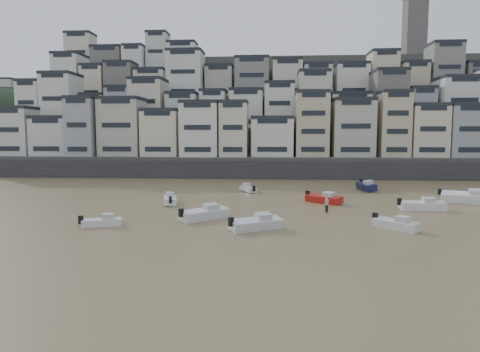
# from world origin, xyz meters

# --- Properties ---
(ground) EXTENTS (400.00, 400.00, 0.00)m
(ground) POSITION_xyz_m (0.00, 0.00, 0.00)
(ground) COLOR olive
(ground) RESTS_ON ground
(harbor_wall) EXTENTS (140.00, 3.00, 3.50)m
(harbor_wall) POSITION_xyz_m (10.00, 65.00, 1.75)
(harbor_wall) COLOR #38383A
(harbor_wall) RESTS_ON ground
(hillside) EXTENTS (141.04, 66.00, 50.00)m
(hillside) POSITION_xyz_m (14.73, 104.84, 13.01)
(hillside) COLOR #4C4C47
(hillside) RESTS_ON ground
(boat_a) EXTENTS (5.56, 4.18, 1.47)m
(boat_a) POSITION_xyz_m (9.81, 20.15, 0.73)
(boat_a) COLOR silver
(boat_a) RESTS_ON ground
(boat_b) EXTENTS (4.32, 4.47, 1.28)m
(boat_b) POSITION_xyz_m (22.76, 21.38, 0.64)
(boat_b) COLOR silver
(boat_b) RESTS_ON ground
(boat_c) EXTENTS (5.65, 5.46, 1.62)m
(boat_c) POSITION_xyz_m (4.33, 24.56, 0.81)
(boat_c) COLOR silver
(boat_c) RESTS_ON ground
(boat_d) EXTENTS (5.52, 1.82, 1.50)m
(boat_d) POSITION_xyz_m (28.72, 31.81, 0.75)
(boat_d) COLOR white
(boat_d) RESTS_ON ground
(boat_e) EXTENTS (5.18, 4.71, 1.44)m
(boat_e) POSITION_xyz_m (17.93, 36.04, 0.72)
(boat_e) COLOR #AB1915
(boat_e) RESTS_ON ground
(boat_f) EXTENTS (2.80, 5.22, 1.36)m
(boat_f) POSITION_xyz_m (-1.53, 34.03, 0.68)
(boat_f) COLOR white
(boat_f) RESTS_ON ground
(boat_g) EXTENTS (7.22, 4.57, 1.87)m
(boat_g) POSITION_xyz_m (36.14, 37.02, 0.94)
(boat_g) COLOR white
(boat_g) RESTS_ON ground
(boat_h) EXTENTS (3.25, 4.65, 1.22)m
(boat_h) POSITION_xyz_m (7.75, 45.83, 0.61)
(boat_h) COLOR silver
(boat_h) RESTS_ON ground
(boat_i) EXTENTS (2.46, 6.01, 1.60)m
(boat_i) POSITION_xyz_m (26.06, 48.92, 0.80)
(boat_i) COLOR #13163D
(boat_i) RESTS_ON ground
(boat_j) EXTENTS (4.25, 2.44, 1.10)m
(boat_j) POSITION_xyz_m (-5.01, 20.72, 0.55)
(boat_j) COLOR silver
(boat_j) RESTS_ON ground
(person_pink) EXTENTS (0.44, 0.44, 1.74)m
(person_pink) POSITION_xyz_m (17.46, 29.60, 0.87)
(person_pink) COLOR tan
(person_pink) RESTS_ON ground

